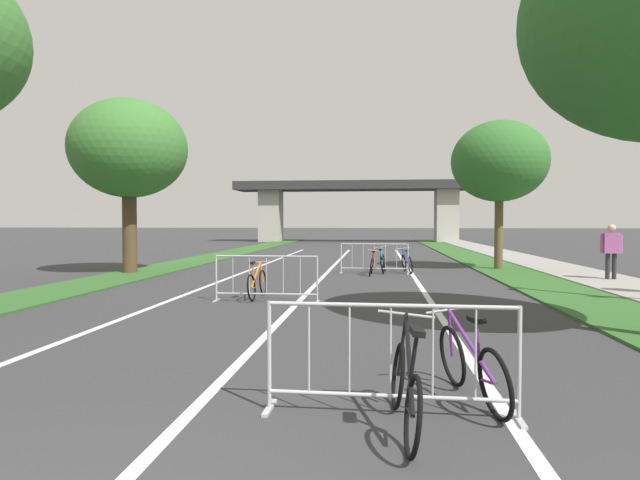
% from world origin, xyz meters
% --- Properties ---
extents(grass_verge_left, '(2.05, 55.39, 0.05)m').
position_xyz_m(grass_verge_left, '(-6.41, 22.66, 0.03)').
color(grass_verge_left, '#2D5B26').
rests_on(grass_verge_left, ground).
extents(grass_verge_right, '(2.05, 55.39, 0.05)m').
position_xyz_m(grass_verge_right, '(6.41, 22.66, 0.03)').
color(grass_verge_right, '#2D5B26').
rests_on(grass_verge_right, ground).
extents(sidewalk_path_right, '(2.29, 55.39, 0.08)m').
position_xyz_m(sidewalk_path_right, '(8.58, 22.66, 0.04)').
color(sidewalk_path_right, gray).
rests_on(sidewalk_path_right, ground).
extents(lane_stripe_center, '(0.14, 32.05, 0.01)m').
position_xyz_m(lane_stripe_center, '(0.00, 16.02, 0.00)').
color(lane_stripe_center, silver).
rests_on(lane_stripe_center, ground).
extents(lane_stripe_right_lane, '(0.14, 32.05, 0.01)m').
position_xyz_m(lane_stripe_right_lane, '(2.96, 16.02, 0.00)').
color(lane_stripe_right_lane, silver).
rests_on(lane_stripe_right_lane, ground).
extents(lane_stripe_left_lane, '(0.14, 32.05, 0.01)m').
position_xyz_m(lane_stripe_left_lane, '(-2.96, 16.02, 0.00)').
color(lane_stripe_left_lane, silver).
rests_on(lane_stripe_left_lane, ground).
extents(overpass_bridge, '(21.75, 3.96, 5.37)m').
position_xyz_m(overpass_bridge, '(0.00, 45.78, 3.94)').
color(overpass_bridge, '#2D2D30').
rests_on(overpass_bridge, ground).
extents(tree_left_oak_mid, '(3.99, 3.99, 6.03)m').
position_xyz_m(tree_left_oak_mid, '(-6.78, 15.73, 4.30)').
color(tree_left_oak_mid, '#4C3823').
rests_on(tree_left_oak_mid, ground).
extents(tree_right_oak_near, '(3.54, 3.54, 5.56)m').
position_xyz_m(tree_right_oak_near, '(6.28, 18.56, 4.04)').
color(tree_right_oak_near, brown).
rests_on(tree_right_oak_near, ground).
extents(crowd_barrier_nearest, '(2.38, 0.49, 1.05)m').
position_xyz_m(crowd_barrier_nearest, '(1.88, 3.04, 0.52)').
color(crowd_barrier_nearest, '#ADADB2').
rests_on(crowd_barrier_nearest, ground).
extents(crowd_barrier_second, '(2.37, 0.45, 1.05)m').
position_xyz_m(crowd_barrier_second, '(-0.72, 9.83, 0.52)').
color(crowd_barrier_second, '#ADADB2').
rests_on(crowd_barrier_second, ground).
extents(crowd_barrier_third, '(2.39, 0.53, 1.05)m').
position_xyz_m(crowd_barrier_third, '(1.67, 16.61, 0.52)').
color(crowd_barrier_third, '#ADADB2').
rests_on(crowd_barrier_third, ground).
extents(bicycle_teal_0, '(0.46, 1.64, 0.94)m').
position_xyz_m(bicycle_teal_0, '(1.97, 17.08, 0.35)').
color(bicycle_teal_0, black).
rests_on(bicycle_teal_0, ground).
extents(bicycle_purple_1, '(0.69, 1.68, 0.91)m').
position_xyz_m(bicycle_purple_1, '(2.69, 3.49, 0.37)').
color(bicycle_purple_1, black).
rests_on(bicycle_purple_1, ground).
extents(bicycle_blue_2, '(0.57, 1.60, 0.88)m').
position_xyz_m(bicycle_blue_2, '(2.81, 17.13, 0.35)').
color(bicycle_blue_2, black).
rests_on(bicycle_blue_2, ground).
extents(bicycle_black_3, '(0.54, 1.72, 0.97)m').
position_xyz_m(bicycle_black_3, '(2.00, 2.69, 0.37)').
color(bicycle_black_3, black).
rests_on(bicycle_black_3, ground).
extents(bicycle_red_4, '(0.47, 1.60, 0.85)m').
position_xyz_m(bicycle_red_4, '(1.59, 16.09, 0.36)').
color(bicycle_red_4, black).
rests_on(bicycle_red_4, ground).
extents(bicycle_orange_5, '(0.47, 1.70, 0.88)m').
position_xyz_m(bicycle_orange_5, '(-1.06, 10.38, 0.36)').
color(bicycle_orange_5, black).
rests_on(bicycle_orange_5, ground).
extents(pedestrian_waiting, '(0.63, 0.31, 1.73)m').
position_xyz_m(pedestrian_waiting, '(8.76, 14.88, 1.06)').
color(pedestrian_waiting, '#262628').
rests_on(pedestrian_waiting, ground).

